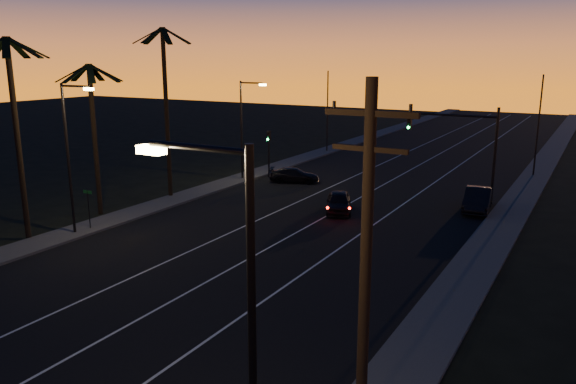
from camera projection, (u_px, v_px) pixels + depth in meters
The scene contains 21 objects.
road at pixel (313, 219), 37.07m from camera, with size 20.00×170.00×0.01m, color black.
sidewalk_left at pixel (181, 198), 42.43m from camera, with size 2.40×170.00×0.16m, color #3B3B39.
sidewalk_right at pixel (489, 245), 31.68m from camera, with size 2.40×170.00×0.16m, color #3B3B39.
lane_stripe_left at pixel (274, 213), 38.51m from camera, with size 0.12×160.00×0.01m, color silver.
lane_stripe_mid at pixel (319, 220), 36.83m from camera, with size 0.12×160.00×0.01m, color silver.
lane_stripe_right at pixel (369, 228), 35.15m from camera, with size 0.12×160.00×0.01m, color silver.
palm_near at pixel (15, 119), 31.32m from camera, with size 4.25×4.16×11.53m.
palm_mid at pixel (93, 122), 36.88m from camera, with size 4.25×4.16×10.03m.
palm_far at pixel (166, 97), 41.15m from camera, with size 4.25×4.16×12.53m.
streetlight_left_near at pixel (71, 148), 32.51m from camera, with size 2.55×0.26×9.00m.
streetlight_left_far at pixel (244, 122), 47.79m from camera, with size 2.55×0.26×8.50m.
streetlight_right_near at pixel (239, 339), 10.40m from camera, with size 2.55×0.26×9.00m.
street_sign at pixel (88, 205), 34.26m from camera, with size 0.70×0.06×2.60m.
utility_pole at pixel (365, 277), 13.35m from camera, with size 2.20×0.28×10.00m.
signal_mast at pixel (462, 137), 40.99m from camera, with size 7.10×0.41×7.00m.
signal_post at pixel (269, 145), 49.40m from camera, with size 0.28×0.37×4.20m.
far_pole_left at pixel (327, 112), 62.45m from camera, with size 0.14×0.14×9.00m, color black.
far_pole_right at pixel (538, 126), 49.35m from camera, with size 0.14×0.14×9.00m, color black.
lead_car at pixel (339, 202), 38.64m from camera, with size 3.35×4.87×1.41m.
right_car at pixel (478, 199), 38.97m from camera, with size 2.24×4.97×1.58m.
cross_car at pixel (294, 175), 47.92m from camera, with size 4.57×3.18×1.23m.
Camera 1 is at (16.17, -1.79, 10.40)m, focal length 35.00 mm.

